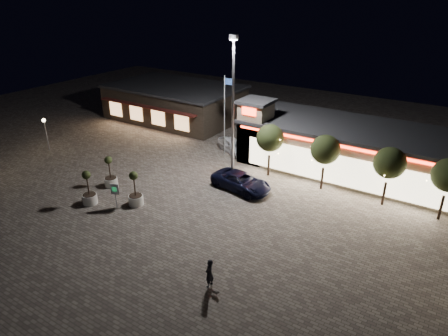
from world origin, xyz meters
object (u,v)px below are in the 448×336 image
Objects in this scene: pedestrian at (209,273)px; valet_sign at (115,191)px; pickup_truck at (241,181)px; planter_mid at (89,194)px; planter_left at (110,177)px; white_sedan at (233,145)px.

valet_sign is (-11.09, 3.44, 0.54)m from pedestrian.
pickup_truck is 1.88× the size of planter_mid.
pedestrian is at bearing -149.16° from pickup_truck.
planter_left is at bearing -114.21° from pedestrian.
pickup_truck is 2.97× the size of pedestrian.
valet_sign is (-6.55, -7.84, 0.70)m from pickup_truck.
white_sedan is 1.51× the size of planter_mid.
planter_mid is at bearing -165.04° from white_sedan.
planter_mid is at bearing -73.72° from planter_left.
pedestrian is 0.65× the size of planter_left.
planter_left is 1.35× the size of valet_sign.
white_sedan is 2.08× the size of valet_sign.
planter_mid reaches higher than white_sedan.
valet_sign reaches higher than white_sedan.
valet_sign reaches higher than pickup_truck.
planter_left is (-4.73, -12.23, 0.13)m from white_sedan.
pickup_truck is 1.24× the size of white_sedan.
planter_mid is 1.38× the size of valet_sign.
pedestrian is at bearing -11.81° from planter_mid.
white_sedan is at bearing 45.18° from pickup_truck.
white_sedan is at bearing 83.80° from valet_sign.
planter_left reaches higher than pedestrian.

